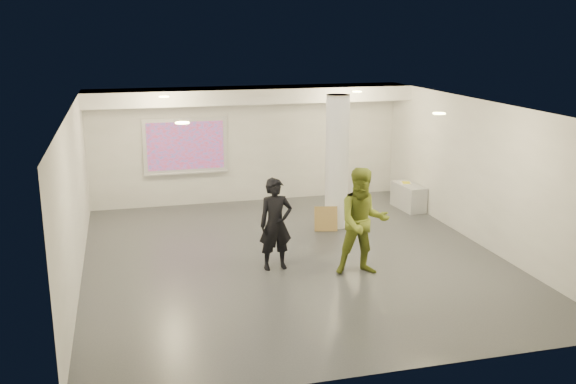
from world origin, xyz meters
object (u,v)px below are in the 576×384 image
object	(u,v)px
man	(363,222)
credenza	(408,197)
column	(337,162)
projection_screen	(185,146)
woman	(276,224)

from	to	relation	value
man	credenza	bearing A→B (deg)	62.71
column	projection_screen	world-z (taller)	column
column	man	xyz separation A→B (m)	(-0.48, -2.89, -0.50)
column	woman	xyz separation A→B (m)	(-1.96, -2.24, -0.63)
woman	man	bearing A→B (deg)	-27.18
column	man	world-z (taller)	column
credenza	woman	world-z (taller)	woman
credenza	projection_screen	bearing A→B (deg)	157.55
column	man	bearing A→B (deg)	-99.45
projection_screen	column	bearing A→B (deg)	-40.56
credenza	woman	bearing A→B (deg)	-147.27
column	woman	size ratio (longest dim) A/B	1.72
projection_screen	credenza	distance (m)	5.73
projection_screen	woman	distance (m)	5.07
woman	man	world-z (taller)	man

